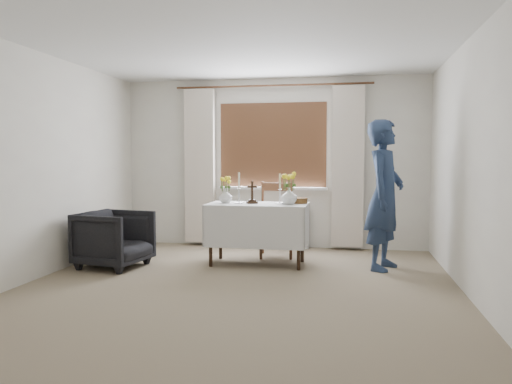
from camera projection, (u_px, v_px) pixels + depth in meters
ground at (236, 289)px, 5.06m from camera, size 5.00×5.00×0.00m
altar_table at (258, 234)px, 6.23m from camera, size 1.24×0.64×0.76m
wooden_chair at (276, 220)px, 6.71m from camera, size 0.51×0.51×1.00m
armchair at (114, 239)px, 6.06m from camera, size 0.87×0.86×0.69m
person at (385, 195)px, 5.93m from camera, size 0.63×0.76×1.78m
radiator at (272, 227)px, 7.41m from camera, size 1.10×0.10×0.60m
wooden_cross at (252, 192)px, 6.22m from camera, size 0.16×0.14×0.28m
candlestick_left at (239, 188)px, 6.22m from camera, size 0.13×0.13×0.39m
candlestick_right at (280, 189)px, 6.16m from camera, size 0.11×0.11×0.38m
flower_vase_left at (226, 196)px, 6.29m from camera, size 0.22×0.22×0.17m
flower_vase_right at (289, 196)px, 6.11m from camera, size 0.23×0.23×0.20m
wicker_basket at (300, 201)px, 6.24m from camera, size 0.24×0.24×0.07m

